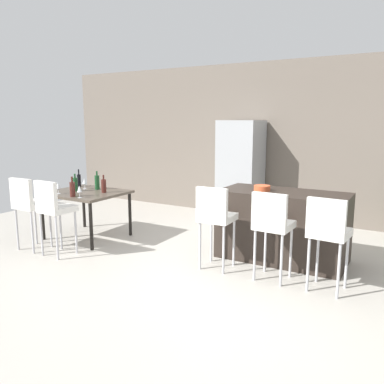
{
  "coord_description": "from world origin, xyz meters",
  "views": [
    {
      "loc": [
        2.21,
        -4.27,
        1.84
      ],
      "look_at": [
        -0.54,
        0.44,
        0.85
      ],
      "focal_mm": 37.06,
      "sensor_mm": 36.0,
      "label": 1
    }
  ],
  "objects_px": {
    "wine_bottle_inner": "(79,180)",
    "wine_glass_middle": "(79,189)",
    "wine_glass_right": "(84,181)",
    "fruit_bowl": "(262,188)",
    "kitchen_island": "(282,226)",
    "bar_chair_left": "(215,215)",
    "dining_chair_far": "(53,206)",
    "wine_bottle_far": "(104,186)",
    "wine_bottle_corner": "(75,184)",
    "bar_chair_middle": "(272,222)",
    "dining_chair_near": "(28,202)",
    "wine_glass_left": "(58,186)",
    "wine_bottle_near": "(72,189)",
    "bar_chair_right": "(328,230)",
    "dining_table": "(86,196)",
    "refrigerator": "(241,171)",
    "wine_bottle_end": "(97,182)"
  },
  "relations": [
    {
      "from": "wine_bottle_near",
      "to": "dining_chair_far",
      "type": "bearing_deg",
      "value": -75.31
    },
    {
      "from": "bar_chair_middle",
      "to": "wine_bottle_near",
      "type": "xyz_separation_m",
      "value": [
        -2.96,
        -0.2,
        0.16
      ]
    },
    {
      "from": "dining_chair_near",
      "to": "wine_bottle_end",
      "type": "distance_m",
      "value": 1.15
    },
    {
      "from": "wine_bottle_far",
      "to": "wine_bottle_corner",
      "type": "relative_size",
      "value": 0.99
    },
    {
      "from": "kitchen_island",
      "to": "bar_chair_left",
      "type": "bearing_deg",
      "value": -128.53
    },
    {
      "from": "wine_bottle_far",
      "to": "fruit_bowl",
      "type": "distance_m",
      "value": 2.44
    },
    {
      "from": "bar_chair_right",
      "to": "wine_bottle_inner",
      "type": "relative_size",
      "value": 3.58
    },
    {
      "from": "dining_chair_far",
      "to": "wine_bottle_corner",
      "type": "bearing_deg",
      "value": 117.79
    },
    {
      "from": "dining_chair_far",
      "to": "wine_bottle_corner",
      "type": "xyz_separation_m",
      "value": [
        -0.42,
        0.8,
        0.15
      ]
    },
    {
      "from": "wine_bottle_far",
      "to": "wine_glass_middle",
      "type": "bearing_deg",
      "value": -91.25
    },
    {
      "from": "bar_chair_left",
      "to": "dining_chair_far",
      "type": "distance_m",
      "value": 2.22
    },
    {
      "from": "wine_glass_left",
      "to": "fruit_bowl",
      "type": "relative_size",
      "value": 0.81
    },
    {
      "from": "wine_bottle_far",
      "to": "wine_bottle_near",
      "type": "distance_m",
      "value": 0.51
    },
    {
      "from": "bar_chair_middle",
      "to": "dining_chair_far",
      "type": "xyz_separation_m",
      "value": [
        -2.84,
        -0.66,
        0.0
      ]
    },
    {
      "from": "wine_bottle_inner",
      "to": "wine_glass_middle",
      "type": "bearing_deg",
      "value": -43.62
    },
    {
      "from": "dining_table",
      "to": "dining_chair_far",
      "type": "bearing_deg",
      "value": -73.47
    },
    {
      "from": "wine_glass_middle",
      "to": "refrigerator",
      "type": "bearing_deg",
      "value": 64.19
    },
    {
      "from": "wine_bottle_inner",
      "to": "wine_bottle_near",
      "type": "bearing_deg",
      "value": -49.79
    },
    {
      "from": "wine_glass_right",
      "to": "dining_table",
      "type": "bearing_deg",
      "value": -41.17
    },
    {
      "from": "dining_chair_near",
      "to": "wine_bottle_far",
      "type": "distance_m",
      "value": 1.1
    },
    {
      "from": "dining_chair_far",
      "to": "wine_bottle_far",
      "type": "relative_size",
      "value": 3.8
    },
    {
      "from": "kitchen_island",
      "to": "dining_chair_near",
      "type": "distance_m",
      "value": 3.54
    },
    {
      "from": "wine_bottle_corner",
      "to": "wine_bottle_near",
      "type": "distance_m",
      "value": 0.45
    },
    {
      "from": "bar_chair_right",
      "to": "fruit_bowl",
      "type": "bearing_deg",
      "value": 145.07
    },
    {
      "from": "dining_chair_near",
      "to": "wine_glass_left",
      "type": "xyz_separation_m",
      "value": [
        0.03,
        0.51,
        0.17
      ]
    },
    {
      "from": "bar_chair_left",
      "to": "wine_glass_left",
      "type": "distance_m",
      "value": 2.6
    },
    {
      "from": "dining_chair_far",
      "to": "wine_bottle_inner",
      "type": "relative_size",
      "value": 3.58
    },
    {
      "from": "wine_bottle_far",
      "to": "wine_glass_left",
      "type": "relative_size",
      "value": 1.59
    },
    {
      "from": "wine_glass_right",
      "to": "wine_glass_middle",
      "type": "bearing_deg",
      "value": -49.99
    },
    {
      "from": "dining_table",
      "to": "wine_bottle_near",
      "type": "bearing_deg",
      "value": -71.33
    },
    {
      "from": "wine_bottle_end",
      "to": "bar_chair_right",
      "type": "bearing_deg",
      "value": -6.82
    },
    {
      "from": "wine_bottle_end",
      "to": "refrigerator",
      "type": "distance_m",
      "value": 2.62
    },
    {
      "from": "dining_table",
      "to": "wine_glass_middle",
      "type": "height_order",
      "value": "wine_glass_middle"
    },
    {
      "from": "dining_table",
      "to": "refrigerator",
      "type": "relative_size",
      "value": 0.62
    },
    {
      "from": "dining_chair_near",
      "to": "dining_chair_far",
      "type": "xyz_separation_m",
      "value": [
        0.51,
        0.0,
        0.0
      ]
    },
    {
      "from": "wine_glass_right",
      "to": "fruit_bowl",
      "type": "xyz_separation_m",
      "value": [
        2.9,
        0.34,
        0.09
      ]
    },
    {
      "from": "wine_bottle_near",
      "to": "wine_glass_middle",
      "type": "height_order",
      "value": "wine_bottle_near"
    },
    {
      "from": "kitchen_island",
      "to": "dining_table",
      "type": "relative_size",
      "value": 1.44
    },
    {
      "from": "refrigerator",
      "to": "bar_chair_middle",
      "type": "bearing_deg",
      "value": -59.46
    },
    {
      "from": "bar_chair_middle",
      "to": "wine_bottle_far",
      "type": "bearing_deg",
      "value": 174.35
    },
    {
      "from": "wine_bottle_inner",
      "to": "wine_bottle_corner",
      "type": "xyz_separation_m",
      "value": [
        0.29,
        -0.35,
        0.0
      ]
    },
    {
      "from": "wine_bottle_inner",
      "to": "fruit_bowl",
      "type": "relative_size",
      "value": 1.36
    },
    {
      "from": "bar_chair_left",
      "to": "dining_table",
      "type": "height_order",
      "value": "bar_chair_left"
    },
    {
      "from": "wine_bottle_end",
      "to": "wine_bottle_far",
      "type": "bearing_deg",
      "value": -29.47
    },
    {
      "from": "bar_chair_middle",
      "to": "dining_chair_near",
      "type": "bearing_deg",
      "value": -168.77
    },
    {
      "from": "kitchen_island",
      "to": "dining_table",
      "type": "distance_m",
      "value": 3.04
    },
    {
      "from": "wine_glass_middle",
      "to": "wine_bottle_inner",
      "type": "bearing_deg",
      "value": 136.38
    },
    {
      "from": "wine_glass_right",
      "to": "wine_bottle_near",
      "type": "bearing_deg",
      "value": -59.71
    },
    {
      "from": "bar_chair_left",
      "to": "fruit_bowl",
      "type": "height_order",
      "value": "bar_chair_left"
    },
    {
      "from": "wine_bottle_inner",
      "to": "wine_bottle_far",
      "type": "height_order",
      "value": "wine_bottle_inner"
    }
  ]
}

